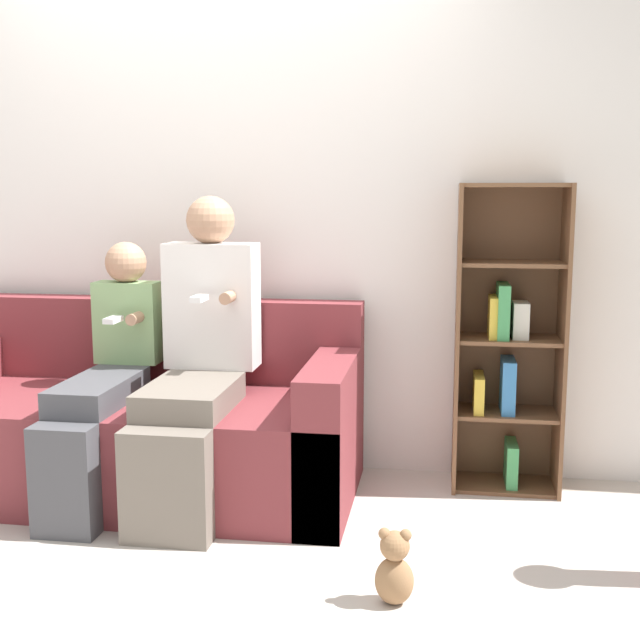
# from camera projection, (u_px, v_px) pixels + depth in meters

# --- Properties ---
(ground_plane) EXTENTS (14.00, 14.00, 0.00)m
(ground_plane) POSITION_uv_depth(u_px,v_px,m) (153.00, 541.00, 3.13)
(ground_plane) COLOR #BCB2A8
(back_wall) EXTENTS (10.00, 0.06, 2.55)m
(back_wall) POSITION_uv_depth(u_px,v_px,m) (218.00, 207.00, 3.91)
(back_wall) COLOR silver
(back_wall) RESTS_ON ground_plane
(couch) EXTENTS (1.97, 0.87, 0.84)m
(couch) POSITION_uv_depth(u_px,v_px,m) (139.00, 429.00, 3.63)
(couch) COLOR maroon
(couch) RESTS_ON ground_plane
(adult_seated) EXTENTS (0.41, 0.83, 1.33)m
(adult_seated) POSITION_uv_depth(u_px,v_px,m) (199.00, 348.00, 3.45)
(adult_seated) COLOR #70665B
(adult_seated) RESTS_ON ground_plane
(child_seated) EXTENTS (0.30, 0.85, 1.12)m
(child_seated) POSITION_uv_depth(u_px,v_px,m) (104.00, 372.00, 3.48)
(child_seated) COLOR #47474C
(child_seated) RESTS_ON ground_plane
(bookshelf) EXTENTS (0.48, 0.30, 1.39)m
(bookshelf) POSITION_uv_depth(u_px,v_px,m) (507.00, 344.00, 3.64)
(bookshelf) COLOR brown
(bookshelf) RESTS_ON ground_plane
(teddy_bear) EXTENTS (0.13, 0.11, 0.26)m
(teddy_bear) POSITION_uv_depth(u_px,v_px,m) (394.00, 569.00, 2.63)
(teddy_bear) COLOR #936B47
(teddy_bear) RESTS_ON ground_plane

